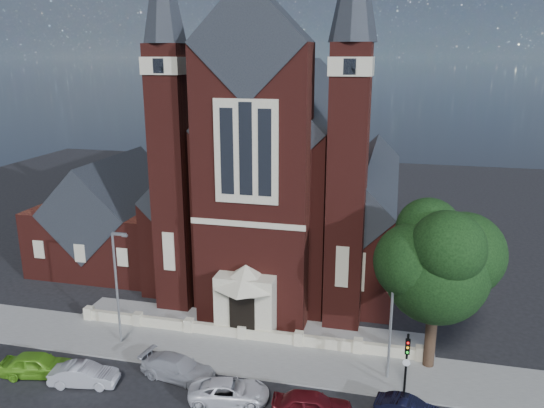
{
  "coord_description": "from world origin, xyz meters",
  "views": [
    {
      "loc": [
        9.77,
        -25.37,
        19.06
      ],
      "look_at": [
        0.8,
        12.0,
        8.41
      ],
      "focal_mm": 35.0,
      "sensor_mm": 36.0,
      "label": 1
    }
  ],
  "objects_px": {
    "church": "(291,176)",
    "car_silver_b": "(178,368)",
    "car_silver_a": "(84,375)",
    "car_lime_van": "(37,364)",
    "street_lamp_right": "(393,311)",
    "parish_hall": "(115,221)",
    "traffic_signal": "(407,357)",
    "car_dark_red": "(312,406)",
    "street_lamp_left": "(117,282)",
    "car_white_suv": "(229,391)",
    "street_tree": "(439,267)"
  },
  "relations": [
    {
      "from": "car_silver_a",
      "to": "car_white_suv",
      "type": "height_order",
      "value": "car_silver_a"
    },
    {
      "from": "church",
      "to": "car_silver_b",
      "type": "bearing_deg",
      "value": -96.54
    },
    {
      "from": "traffic_signal",
      "to": "car_silver_a",
      "type": "xyz_separation_m",
      "value": [
        -18.73,
        -3.3,
        -1.92
      ]
    },
    {
      "from": "parish_hall",
      "to": "car_lime_van",
      "type": "height_order",
      "value": "parish_hall"
    },
    {
      "from": "street_lamp_left",
      "to": "car_lime_van",
      "type": "bearing_deg",
      "value": -124.45
    },
    {
      "from": "street_lamp_right",
      "to": "car_white_suv",
      "type": "relative_size",
      "value": 1.76
    },
    {
      "from": "car_dark_red",
      "to": "car_silver_b",
      "type": "bearing_deg",
      "value": 72.02
    },
    {
      "from": "parish_hall",
      "to": "street_lamp_left",
      "type": "xyz_separation_m",
      "value": [
        8.09,
        -14.0,
        0.59
      ]
    },
    {
      "from": "car_lime_van",
      "to": "car_white_suv",
      "type": "distance_m",
      "value": 12.36
    },
    {
      "from": "church",
      "to": "car_white_suv",
      "type": "relative_size",
      "value": 7.59
    },
    {
      "from": "car_lime_van",
      "to": "car_silver_a",
      "type": "distance_m",
      "value": 3.38
    },
    {
      "from": "street_lamp_left",
      "to": "car_silver_b",
      "type": "height_order",
      "value": "street_lamp_left"
    },
    {
      "from": "church",
      "to": "car_lime_van",
      "type": "xyz_separation_m",
      "value": [
        -11.11,
        -23.6,
        -7.44
      ]
    },
    {
      "from": "church",
      "to": "car_dark_red",
      "type": "relative_size",
      "value": 7.83
    },
    {
      "from": "car_silver_a",
      "to": "church",
      "type": "bearing_deg",
      "value": -28.06
    },
    {
      "from": "church",
      "to": "car_lime_van",
      "type": "distance_m",
      "value": 27.13
    },
    {
      "from": "church",
      "to": "car_silver_a",
      "type": "relative_size",
      "value": 8.63
    },
    {
      "from": "car_white_suv",
      "to": "street_lamp_right",
      "type": "bearing_deg",
      "value": -75.22
    },
    {
      "from": "traffic_signal",
      "to": "car_dark_red",
      "type": "bearing_deg",
      "value": -147.58
    },
    {
      "from": "church",
      "to": "street_lamp_right",
      "type": "bearing_deg",
      "value": -61.96
    },
    {
      "from": "church",
      "to": "street_lamp_right",
      "type": "xyz_separation_m",
      "value": [
        10.09,
        -18.94,
        -3.59
      ]
    },
    {
      "from": "church",
      "to": "street_tree",
      "type": "height_order",
      "value": "church"
    },
    {
      "from": "parish_hall",
      "to": "street_tree",
      "type": "bearing_deg",
      "value": -23.26
    },
    {
      "from": "street_lamp_right",
      "to": "car_dark_red",
      "type": "xyz_separation_m",
      "value": [
        -3.99,
        -4.69,
        -3.84
      ]
    },
    {
      "from": "car_silver_a",
      "to": "car_lime_van",
      "type": "bearing_deg",
      "value": 76.26
    },
    {
      "from": "street_lamp_left",
      "to": "car_lime_van",
      "type": "height_order",
      "value": "street_lamp_left"
    },
    {
      "from": "church",
      "to": "car_dark_red",
      "type": "distance_m",
      "value": 25.51
    },
    {
      "from": "parish_hall",
      "to": "car_white_suv",
      "type": "distance_m",
      "value": 25.41
    },
    {
      "from": "church",
      "to": "parish_hall",
      "type": "relative_size",
      "value": 2.86
    },
    {
      "from": "church",
      "to": "street_lamp_left",
      "type": "bearing_deg",
      "value": -112.66
    },
    {
      "from": "street_lamp_left",
      "to": "parish_hall",
      "type": "bearing_deg",
      "value": 120.02
    },
    {
      "from": "parish_hall",
      "to": "car_silver_b",
      "type": "relative_size",
      "value": 2.53
    },
    {
      "from": "street_tree",
      "to": "car_lime_van",
      "type": "distance_m",
      "value": 25.32
    },
    {
      "from": "car_dark_red",
      "to": "street_tree",
      "type": "bearing_deg",
      "value": -51.81
    },
    {
      "from": "car_silver_b",
      "to": "car_dark_red",
      "type": "distance_m",
      "value": 8.78
    },
    {
      "from": "car_lime_van",
      "to": "traffic_signal",
      "type": "bearing_deg",
      "value": -94.54
    },
    {
      "from": "car_lime_van",
      "to": "car_silver_b",
      "type": "xyz_separation_m",
      "value": [
        8.6,
        1.74,
        -0.04
      ]
    },
    {
      "from": "church",
      "to": "street_lamp_right",
      "type": "height_order",
      "value": "church"
    },
    {
      "from": "church",
      "to": "parish_hall",
      "type": "bearing_deg",
      "value": -162.84
    },
    {
      "from": "car_lime_van",
      "to": "car_white_suv",
      "type": "height_order",
      "value": "car_lime_van"
    },
    {
      "from": "church",
      "to": "street_tree",
      "type": "relative_size",
      "value": 3.26
    },
    {
      "from": "parish_hall",
      "to": "car_dark_red",
      "type": "relative_size",
      "value": 2.74
    },
    {
      "from": "car_lime_van",
      "to": "street_tree",
      "type": "bearing_deg",
      "value": -87.45
    },
    {
      "from": "parish_hall",
      "to": "street_lamp_left",
      "type": "relative_size",
      "value": 1.51
    },
    {
      "from": "church",
      "to": "parish_hall",
      "type": "xyz_separation_m",
      "value": [
        -16.0,
        -4.94,
        -4.17
      ]
    },
    {
      "from": "car_lime_van",
      "to": "street_lamp_right",
      "type": "bearing_deg",
      "value": -90.09
    },
    {
      "from": "car_silver_b",
      "to": "car_dark_red",
      "type": "height_order",
      "value": "car_dark_red"
    },
    {
      "from": "car_silver_b",
      "to": "car_white_suv",
      "type": "height_order",
      "value": "car_silver_b"
    },
    {
      "from": "church",
      "to": "car_white_suv",
      "type": "xyz_separation_m",
      "value": [
        1.25,
        -23.3,
        -7.55
      ]
    },
    {
      "from": "car_silver_a",
      "to": "car_dark_red",
      "type": "bearing_deg",
      "value": -99.31
    }
  ]
}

